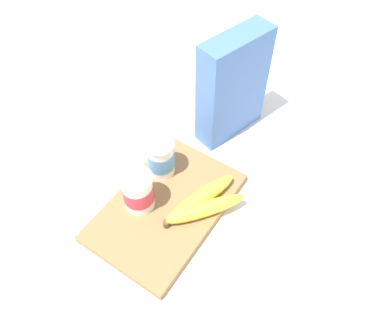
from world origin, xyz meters
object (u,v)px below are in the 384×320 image
yogurt_cup_back (161,158)px  yogurt_cup_front (138,191)px  cutting_board (166,207)px  cereal_box (233,87)px  banana_bunch (203,203)px

yogurt_cup_back → yogurt_cup_front: bearing=-171.1°
cutting_board → yogurt_cup_front: (-0.03, 0.05, 0.06)m
cutting_board → yogurt_cup_front: yogurt_cup_front is taller
cutting_board → cereal_box: bearing=2.4°
cereal_box → banana_bunch: bearing=-146.3°
yogurt_cup_front → banana_bunch: 0.14m
cutting_board → yogurt_cup_back: bearing=41.6°
cutting_board → cereal_box: 0.33m
yogurt_cup_front → banana_bunch: size_ratio=0.50×
yogurt_cup_front → yogurt_cup_back: 0.10m
cutting_board → cereal_box: cereal_box is taller
yogurt_cup_front → yogurt_cup_back: bearing=8.9°
yogurt_cup_front → cutting_board: bearing=-58.8°
cereal_box → yogurt_cup_front: cereal_box is taller
yogurt_cup_front → yogurt_cup_back: yogurt_cup_front is taller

